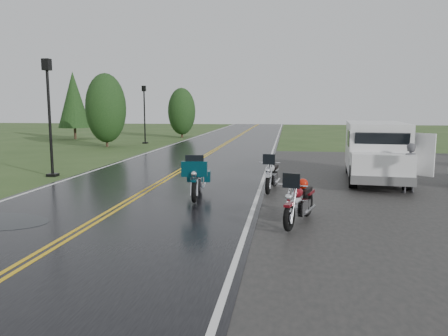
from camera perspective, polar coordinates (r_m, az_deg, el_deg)
name	(u,v)px	position (r m, az deg, el deg)	size (l,w,h in m)	color
ground	(112,212)	(12.38, -14.37, -5.61)	(120.00, 120.00, 0.00)	#2D471E
road	(192,164)	(21.80, -4.26, 0.51)	(8.00, 100.00, 0.04)	black
motorcycle_red	(289,206)	(9.95, 8.54, -4.93)	(0.80, 2.20, 1.30)	#5F0A11
motorcycle_teal	(194,181)	(12.77, -3.91, -1.73)	(0.87, 2.39, 1.41)	#052D37
motorcycle_silver	(268,177)	(14.02, 5.79, -1.15)	(0.79, 2.17, 1.28)	#B0B4B8
van_white	(354,156)	(15.86, 16.62, 1.50)	(2.20, 5.87, 2.31)	white
person_at_van	(409,169)	(15.62, 23.00, -0.12)	(0.60, 0.40, 1.65)	#46464B
lamp_post_near_left	(50,118)	(19.21, -21.82, 6.10)	(0.41, 0.41, 4.82)	black
lamp_post_far_left	(145,114)	(34.61, -10.34, 6.90)	(0.39, 0.39, 4.51)	black
tree_left_mid	(106,116)	(32.32, -15.15, 6.62)	(2.85, 2.85, 4.45)	#1E3D19
tree_left_far	(182,116)	(40.84, -5.53, 6.72)	(2.54, 2.54, 3.91)	#1E3D19
pine_left_far	(74,106)	(40.98, -19.01, 7.63)	(2.77, 2.77, 5.77)	#1E3D19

